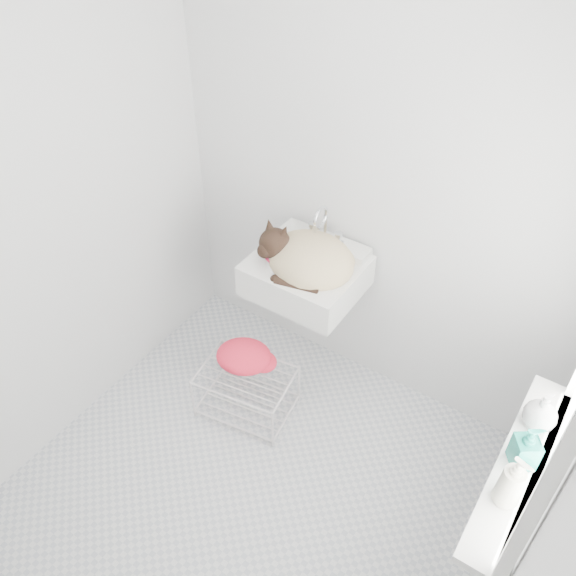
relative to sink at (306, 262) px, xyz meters
The scene contains 13 objects.
floor 1.15m from the sink, 73.06° to the right, with size 2.20×2.00×0.02m, color silver.
back_wall 0.53m from the sink, 49.08° to the left, with size 2.20×0.02×2.50m, color silver.
right_wall 1.57m from the sink, 29.18° to the right, with size 0.02×2.00×2.50m, color silver.
left_wall 1.21m from the sink, 139.77° to the right, with size 0.02×2.00×2.50m, color silver.
windowsill 1.35m from the sink, 23.61° to the right, with size 0.16×0.88×0.04m, color white.
sink is the anchor object (origin of this frame).
faucet 0.23m from the sink, 90.00° to the left, with size 0.19×0.14×0.19m, color silver, non-canonical shape.
cat 0.05m from the sink, 55.55° to the right, with size 0.46×0.37×0.29m.
wire_rack 0.80m from the sink, 109.99° to the right, with size 0.47×0.33×0.28m, color silver.
towel 0.65m from the sink, 119.26° to the right, with size 0.30×0.21×0.12m, color red.
bottle_a 1.41m from the sink, 30.00° to the right, with size 0.08×0.08×0.20m, color beige.
bottle_b 1.34m from the sink, 23.52° to the right, with size 0.08×0.09×0.19m, color #157264.
bottle_c 1.27m from the sink, 15.64° to the right, with size 0.12×0.12×0.16m, color silver.
Camera 1 is at (0.98, -1.24, 2.71)m, focal length 37.66 mm.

